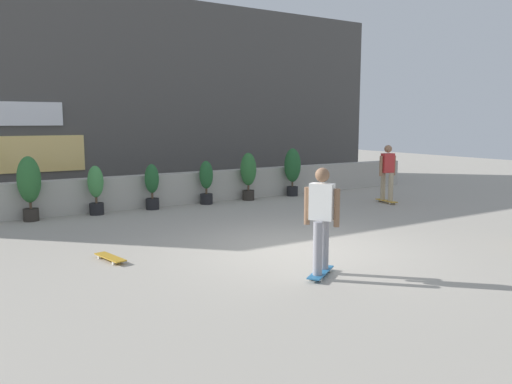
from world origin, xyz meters
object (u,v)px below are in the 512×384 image
(skater_foreground, at_px, (387,171))
(potted_plant_5, at_px, (292,168))
(potted_plant_2, at_px, (152,185))
(potted_plant_3, at_px, (206,181))
(potted_plant_0, at_px, (29,183))
(potted_plant_1, at_px, (96,188))
(potted_plant_4, at_px, (248,173))
(skateboard_near_camera, at_px, (110,257))
(skater_by_wall_right, at_px, (322,217))

(skater_foreground, bearing_deg, potted_plant_5, 119.98)
(potted_plant_2, height_order, potted_plant_3, potted_plant_3)
(potted_plant_3, bearing_deg, potted_plant_2, 180.00)
(potted_plant_0, bearing_deg, potted_plant_2, 0.00)
(potted_plant_1, xyz_separation_m, potted_plant_4, (4.56, 0.00, 0.14))
(potted_plant_2, bearing_deg, skateboard_near_camera, -118.63)
(potted_plant_2, relative_size, skateboard_near_camera, 1.50)
(skater_foreground, bearing_deg, potted_plant_1, 161.28)
(potted_plant_4, xyz_separation_m, skateboard_near_camera, (-5.52, -4.52, -0.77))
(potted_plant_1, relative_size, potted_plant_2, 1.02)
(potted_plant_0, xyz_separation_m, potted_plant_1, (1.56, -0.00, -0.22))
(potted_plant_1, xyz_separation_m, skater_by_wall_right, (1.55, -7.13, 0.25))
(potted_plant_3, height_order, skater_foreground, skater_foreground)
(potted_plant_2, relative_size, skater_by_wall_right, 0.73)
(potted_plant_2, height_order, skater_foreground, skater_foreground)
(potted_plant_1, distance_m, skater_foreground, 8.15)
(potted_plant_5, bearing_deg, skater_by_wall_right, -123.14)
(potted_plant_2, xyz_separation_m, potted_plant_4, (3.06, -0.00, 0.16))
(potted_plant_3, height_order, skater_by_wall_right, skater_by_wall_right)
(potted_plant_2, xyz_separation_m, potted_plant_3, (1.64, -0.00, 0.02))
(potted_plant_1, bearing_deg, potted_plant_3, 0.00)
(potted_plant_4, height_order, skateboard_near_camera, potted_plant_4)
(potted_plant_4, distance_m, skateboard_near_camera, 7.18)
(potted_plant_4, height_order, skater_by_wall_right, skater_by_wall_right)
(potted_plant_4, distance_m, skater_foreground, 4.10)
(skater_by_wall_right, bearing_deg, potted_plant_3, 77.45)
(potted_plant_4, xyz_separation_m, potted_plant_5, (1.65, 0.00, 0.06))
(potted_plant_5, bearing_deg, skater_foreground, -60.02)
(potted_plant_0, distance_m, potted_plant_2, 3.07)
(potted_plant_1, relative_size, potted_plant_5, 0.83)
(potted_plant_2, bearing_deg, skater_foreground, -22.82)
(potted_plant_0, bearing_deg, skateboard_near_camera, -82.48)
(potted_plant_0, bearing_deg, skater_foreground, -15.74)
(potted_plant_1, bearing_deg, potted_plant_0, 180.00)
(potted_plant_2, height_order, skater_by_wall_right, skater_by_wall_right)
(potted_plant_2, height_order, potted_plant_4, potted_plant_4)
(potted_plant_0, xyz_separation_m, potted_plant_4, (6.12, -0.00, -0.09))
(potted_plant_0, height_order, skater_foreground, skater_foreground)
(potted_plant_2, bearing_deg, potted_plant_0, -180.00)
(skater_foreground, xyz_separation_m, skater_by_wall_right, (-6.17, -4.52, 0.00))
(potted_plant_0, relative_size, skateboard_near_camera, 1.90)
(potted_plant_5, xyz_separation_m, skater_foreground, (1.51, -2.62, 0.05))
(potted_plant_0, height_order, potted_plant_2, potted_plant_0)
(potted_plant_1, bearing_deg, potted_plant_5, 0.00)
(potted_plant_3, bearing_deg, skateboard_near_camera, -132.26)
(potted_plant_1, relative_size, potted_plant_4, 0.88)
(potted_plant_2, xyz_separation_m, skater_by_wall_right, (0.05, -7.13, 0.27))
(potted_plant_1, relative_size, skater_foreground, 0.74)
(potted_plant_0, bearing_deg, potted_plant_1, -0.00)
(potted_plant_0, distance_m, potted_plant_3, 4.71)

